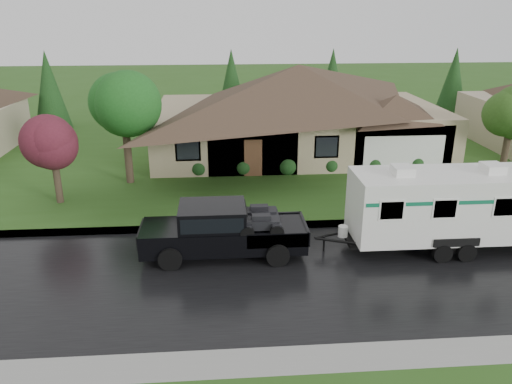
# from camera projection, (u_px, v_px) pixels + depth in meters

# --- Properties ---
(ground) EXTENTS (140.00, 140.00, 0.00)m
(ground) POSITION_uv_depth(u_px,v_px,m) (300.00, 249.00, 19.94)
(ground) COLOR #2B531A
(ground) RESTS_ON ground
(road) EXTENTS (140.00, 8.00, 0.01)m
(road) POSITION_uv_depth(u_px,v_px,m) (309.00, 274.00, 18.07)
(road) COLOR black
(road) RESTS_ON ground
(curb) EXTENTS (140.00, 0.50, 0.15)m
(curb) POSITION_uv_depth(u_px,v_px,m) (292.00, 225.00, 22.02)
(curb) COLOR gray
(curb) RESTS_ON ground
(lawn) EXTENTS (140.00, 26.00, 0.15)m
(lawn) POSITION_uv_depth(u_px,v_px,m) (265.00, 149.00, 33.94)
(lawn) COLOR #2B531A
(lawn) RESTS_ON ground
(house_main) EXTENTS (19.44, 10.80, 6.90)m
(house_main) POSITION_uv_depth(u_px,v_px,m) (303.00, 99.00, 31.80)
(house_main) COLOR tan
(house_main) RESTS_ON lawn
(tree_left_green) EXTENTS (3.62, 3.62, 6.00)m
(tree_left_green) POSITION_uv_depth(u_px,v_px,m) (124.00, 106.00, 25.76)
(tree_left_green) COLOR #382B1E
(tree_left_green) RESTS_ON lawn
(tree_red) EXTENTS (2.60, 2.60, 4.30)m
(tree_red) POSITION_uv_depth(u_px,v_px,m) (52.00, 143.00, 23.37)
(tree_red) COLOR #382B1E
(tree_red) RESTS_ON lawn
(tree_right_green) EXTENTS (3.02, 3.02, 5.01)m
(tree_right_green) POSITION_uv_depth(u_px,v_px,m) (512.00, 115.00, 27.09)
(tree_right_green) COLOR #382B1E
(tree_right_green) RESTS_ON lawn
(shrub_row) EXTENTS (13.60, 1.00, 1.00)m
(shrub_row) POSITION_uv_depth(u_px,v_px,m) (309.00, 164.00, 28.55)
(shrub_row) COLOR #143814
(shrub_row) RESTS_ON lawn
(pickup_truck) EXTENTS (6.27, 2.38, 2.09)m
(pickup_truck) POSITION_uv_depth(u_px,v_px,m) (221.00, 229.00, 19.13)
(pickup_truck) COLOR black
(pickup_truck) RESTS_ON ground
(travel_trailer) EXTENTS (7.73, 2.72, 3.47)m
(travel_trailer) POSITION_uv_depth(u_px,v_px,m) (445.00, 205.00, 19.52)
(travel_trailer) COLOR white
(travel_trailer) RESTS_ON ground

